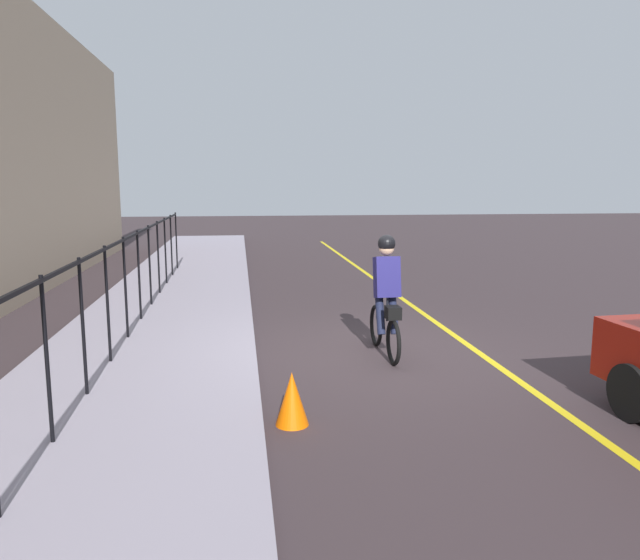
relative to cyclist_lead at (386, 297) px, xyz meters
name	(u,v)px	position (x,y,z in m)	size (l,w,h in m)	color
ground_plane	(375,355)	(0.08, 0.13, -0.91)	(80.00, 80.00, 0.00)	#382C2F
lane_line_centre	(476,351)	(0.08, -1.47, -0.91)	(36.00, 0.12, 0.01)	yellow
sidewalk	(144,358)	(0.08, 3.53, -0.84)	(40.00, 3.20, 0.15)	#958C9B
iron_fence	(124,267)	(1.08, 3.93, 0.36)	(15.99, 0.04, 1.60)	black
cyclist_lead	(386,297)	(0.00, 0.00, 0.00)	(1.71, 0.37, 1.83)	black
traffic_cone_near	(292,399)	(-2.43, 1.62, -0.62)	(0.36, 0.36, 0.58)	#E65B04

